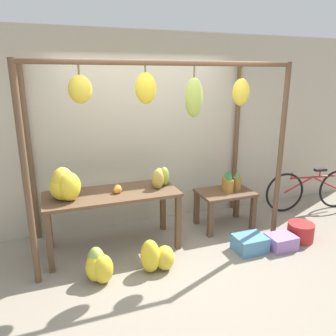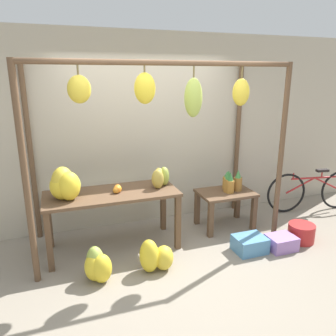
{
  "view_description": "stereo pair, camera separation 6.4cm",
  "coord_description": "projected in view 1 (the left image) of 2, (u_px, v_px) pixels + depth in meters",
  "views": [
    {
      "loc": [
        -1.3,
        -3.23,
        2.19
      ],
      "look_at": [
        0.13,
        0.66,
        1.02
      ],
      "focal_mm": 35.0,
      "sensor_mm": 36.0,
      "label": 1
    },
    {
      "loc": [
        -1.24,
        -3.25,
        2.19
      ],
      "look_at": [
        0.13,
        0.66,
        1.02
      ],
      "focal_mm": 35.0,
      "sensor_mm": 36.0,
      "label": 2
    }
  ],
  "objects": [
    {
      "name": "blue_bucket",
      "position": [
        300.0,
        232.0,
        4.5
      ],
      "size": [
        0.35,
        0.35,
        0.25
      ],
      "color": "#AD2323",
      "rests_on": "ground_plane"
    },
    {
      "name": "fruit_crate_white",
      "position": [
        250.0,
        243.0,
        4.23
      ],
      "size": [
        0.4,
        0.32,
        0.2
      ],
      "color": "#4C84B2",
      "rests_on": "ground_plane"
    },
    {
      "name": "fruit_crate_purple",
      "position": [
        281.0,
        242.0,
        4.29
      ],
      "size": [
        0.36,
        0.29,
        0.18
      ],
      "color": "#9970B7",
      "rests_on": "ground_plane"
    },
    {
      "name": "orange_pile",
      "position": [
        118.0,
        189.0,
        4.11
      ],
      "size": [
        0.12,
        0.16,
        0.1
      ],
      "color": "orange",
      "rests_on": "display_table_main"
    },
    {
      "name": "parked_bicycle",
      "position": [
        311.0,
        190.0,
        5.48
      ],
      "size": [
        1.63,
        0.3,
        0.71
      ],
      "color": "black",
      "rests_on": "ground_plane"
    },
    {
      "name": "display_table_main",
      "position": [
        112.0,
        201.0,
        4.15
      ],
      "size": [
        1.67,
        0.69,
        0.77
      ],
      "color": "brown",
      "rests_on": "ground_plane"
    },
    {
      "name": "banana_pile_ground_left",
      "position": [
        98.0,
        267.0,
        3.6
      ],
      "size": [
        0.37,
        0.39,
        0.4
      ],
      "color": "yellow",
      "rests_on": "ground_plane"
    },
    {
      "name": "banana_pile_ground_right",
      "position": [
        157.0,
        257.0,
        3.78
      ],
      "size": [
        0.47,
        0.32,
        0.4
      ],
      "color": "gold",
      "rests_on": "ground_plane"
    },
    {
      "name": "shop_wall_back",
      "position": [
        142.0,
        131.0,
        4.82
      ],
      "size": [
        8.0,
        0.08,
        2.8
      ],
      "color": "#B2A893",
      "rests_on": "ground_plane"
    },
    {
      "name": "pineapple_cluster",
      "position": [
        230.0,
        182.0,
        4.8
      ],
      "size": [
        0.29,
        0.28,
        0.33
      ],
      "color": "#A3702D",
      "rests_on": "display_table_side"
    },
    {
      "name": "stall_awning",
      "position": [
        163.0,
        118.0,
        3.86
      ],
      "size": [
        3.18,
        1.23,
        2.35
      ],
      "color": "brown",
      "rests_on": "ground_plane"
    },
    {
      "name": "papaya_pile",
      "position": [
        160.0,
        178.0,
        4.31
      ],
      "size": [
        0.31,
        0.29,
        0.26
      ],
      "color": "gold",
      "rests_on": "display_table_main"
    },
    {
      "name": "ground_plane",
      "position": [
        176.0,
        264.0,
        3.94
      ],
      "size": [
        20.0,
        20.0,
        0.0
      ],
      "primitive_type": "plane",
      "color": "gray"
    },
    {
      "name": "banana_pile_on_table",
      "position": [
        65.0,
        186.0,
        3.87
      ],
      "size": [
        0.45,
        0.46,
        0.39
      ],
      "color": "gold",
      "rests_on": "display_table_main"
    },
    {
      "name": "display_table_side",
      "position": [
        225.0,
        199.0,
        4.83
      ],
      "size": [
        0.8,
        0.55,
        0.56
      ],
      "color": "brown",
      "rests_on": "ground_plane"
    }
  ]
}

